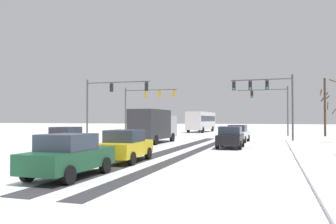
# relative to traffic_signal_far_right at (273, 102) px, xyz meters

# --- Properties ---
(wheel_track_left_lane) EXTENTS (0.80, 30.50, 0.01)m
(wheel_track_left_lane) POSITION_rel_traffic_signal_far_right_xyz_m (-4.95, -23.98, -4.46)
(wheel_track_left_lane) COLOR #38383D
(wheel_track_left_lane) RESTS_ON ground
(wheel_track_right_lane) EXTENTS (1.10, 30.50, 0.01)m
(wheel_track_right_lane) POSITION_rel_traffic_signal_far_right_xyz_m (-6.71, -23.98, -4.46)
(wheel_track_right_lane) COLOR #38383D
(wheel_track_right_lane) RESTS_ON ground
(sidewalk_kerb_right) EXTENTS (4.00, 30.50, 0.12)m
(sidewalk_kerb_right) POSITION_rel_traffic_signal_far_right_xyz_m (3.23, -25.37, -4.40)
(sidewalk_kerb_right) COLOR white
(sidewalk_kerb_right) RESTS_ON ground
(traffic_signal_far_right) EXTENTS (6.60, 0.60, 6.50)m
(traffic_signal_far_right) POSITION_rel_traffic_signal_far_right_xyz_m (0.00, 0.00, 0.00)
(traffic_signal_far_right) COLOR #47474C
(traffic_signal_far_right) RESTS_ON ground
(traffic_signal_far_left) EXTENTS (7.39, 0.42, 6.50)m
(traffic_signal_far_left) POSITION_rel_traffic_signal_far_right_xyz_m (-16.40, -4.07, 0.37)
(traffic_signal_far_left) COLOR #47474C
(traffic_signal_far_left) RESTS_ON ground
(traffic_signal_near_left) EXTENTS (7.31, 0.49, 6.50)m
(traffic_signal_near_left) POSITION_rel_traffic_signal_far_right_xyz_m (-16.79, -14.05, 0.24)
(traffic_signal_near_left) COLOR #47474C
(traffic_signal_near_left) RESTS_ON ground
(traffic_signal_near_right) EXTENTS (5.97, 0.44, 6.50)m
(traffic_signal_near_right) POSITION_rel_traffic_signal_far_right_xyz_m (-0.53, -12.09, 0.33)
(traffic_signal_near_right) COLOR #47474C
(traffic_signal_near_right) RESTS_ON ground
(car_white_lead) EXTENTS (2.01, 4.19, 1.62)m
(car_white_lead) POSITION_rel_traffic_signal_far_right_xyz_m (-3.17, -14.09, -3.64)
(car_white_lead) COLOR silver
(car_white_lead) RESTS_ON ground
(car_black_second) EXTENTS (1.88, 4.12, 1.62)m
(car_black_second) POSITION_rel_traffic_signal_far_right_xyz_m (-3.02, -21.11, -3.64)
(car_black_second) COLOR black
(car_black_second) RESTS_ON ground
(car_red_third) EXTENTS (1.99, 4.18, 1.62)m
(car_red_third) POSITION_rel_traffic_signal_far_right_xyz_m (-14.08, -25.77, -3.64)
(car_red_third) COLOR red
(car_red_third) RESTS_ON ground
(car_yellow_cab_fourth) EXTENTS (2.01, 4.19, 1.62)m
(car_yellow_cab_fourth) POSITION_rel_traffic_signal_far_right_xyz_m (-7.12, -30.98, -3.64)
(car_yellow_cab_fourth) COLOR yellow
(car_yellow_cab_fourth) RESTS_ON ground
(car_dark_green_sixth) EXTENTS (1.84, 4.10, 1.62)m
(car_dark_green_sixth) POSITION_rel_traffic_signal_far_right_xyz_m (-7.17, -35.88, -3.64)
(car_dark_green_sixth) COLOR #194C2D
(car_dark_green_sixth) RESTS_ON ground
(bus_oncoming) EXTENTS (3.01, 11.10, 3.38)m
(bus_oncoming) POSITION_rel_traffic_signal_far_right_xyz_m (-11.69, 9.98, -2.47)
(bus_oncoming) COLOR silver
(bus_oncoming) RESTS_ON ground
(box_truck_delivery) EXTENTS (2.40, 7.44, 3.02)m
(box_truck_delivery) POSITION_rel_traffic_signal_far_right_xyz_m (-10.38, -17.58, -2.83)
(box_truck_delivery) COLOR #B7BABF
(box_truck_delivery) RESTS_ON ground
(bare_tree_sidewalk_far) EXTENTS (1.24, 1.01, 7.44)m
(bare_tree_sidewalk_far) POSITION_rel_traffic_signal_far_right_xyz_m (6.33, 0.49, -0.60)
(bare_tree_sidewalk_far) COLOR #423023
(bare_tree_sidewalk_far) RESTS_ON ground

